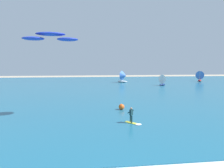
{
  "coord_description": "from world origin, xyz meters",
  "views": [
    {
      "loc": [
        -2.12,
        -7.41,
        6.29
      ],
      "look_at": [
        0.77,
        15.3,
        4.09
      ],
      "focal_mm": 32.68,
      "sensor_mm": 36.0,
      "label": 1
    }
  ],
  "objects": [
    {
      "name": "sailboat_trailing",
      "position": [
        20.55,
        50.39,
        1.72
      ],
      "size": [
        3.16,
        3.04,
        3.53
      ],
      "color": "navy",
      "rests_on": "ocean"
    },
    {
      "name": "sailboat_anchored_offshore",
      "position": [
        10.61,
        61.08,
        2.13
      ],
      "size": [
        3.96,
        3.86,
        4.44
      ],
      "color": "white",
      "rests_on": "ocean"
    },
    {
      "name": "kite",
      "position": [
        -6.09,
        16.95,
        9.42
      ],
      "size": [
        6.39,
        2.62,
        0.94
      ],
      "color": "#1E33B2"
    },
    {
      "name": "kitesurfer",
      "position": [
        2.69,
        13.16,
        0.7
      ],
      "size": [
        1.69,
        1.86,
        1.67
      ],
      "color": "yellow",
      "rests_on": "ocean"
    },
    {
      "name": "ocean",
      "position": [
        0.0,
        49.3,
        0.05
      ],
      "size": [
        160.0,
        90.0,
        0.1
      ],
      "primitive_type": "cube",
      "color": "#1E607F",
      "rests_on": "ground"
    },
    {
      "name": "sailboat_mid_left",
      "position": [
        39.52,
        62.93,
        2.05
      ],
      "size": [
        3.45,
        3.83,
        4.25
      ],
      "color": "maroon",
      "rests_on": "ocean"
    },
    {
      "name": "marker_buoy",
      "position": [
        2.65,
        19.74,
        0.5
      ],
      "size": [
        0.8,
        0.8,
        0.8
      ],
      "primitive_type": "sphere",
      "color": "#E55919",
      "rests_on": "ocean"
    }
  ]
}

